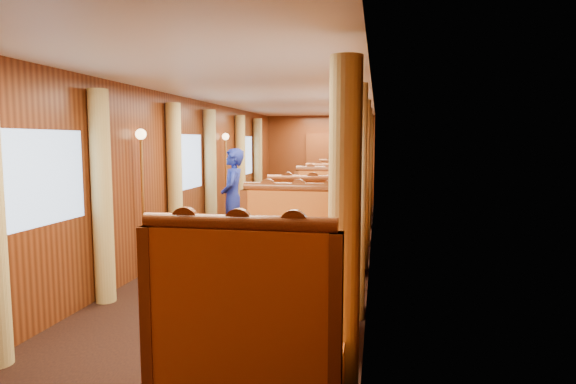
% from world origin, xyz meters
% --- Properties ---
extents(floor, '(3.00, 12.00, 0.01)m').
position_xyz_m(floor, '(0.00, 0.00, 0.00)').
color(floor, black).
rests_on(floor, ground).
extents(ceiling, '(3.00, 12.00, 0.01)m').
position_xyz_m(ceiling, '(0.00, 0.00, 2.50)').
color(ceiling, silver).
rests_on(ceiling, wall_left).
extents(wall_far, '(3.00, 0.01, 2.50)m').
position_xyz_m(wall_far, '(0.00, 6.00, 1.25)').
color(wall_far, brown).
rests_on(wall_far, floor).
extents(wall_left, '(0.01, 12.00, 2.50)m').
position_xyz_m(wall_left, '(-1.50, 0.00, 1.25)').
color(wall_left, brown).
rests_on(wall_left, floor).
extents(wall_right, '(0.01, 12.00, 2.50)m').
position_xyz_m(wall_right, '(1.50, 0.00, 1.25)').
color(wall_right, brown).
rests_on(wall_right, floor).
extents(doorway_far, '(0.80, 0.04, 2.00)m').
position_xyz_m(doorway_far, '(0.00, 5.97, 1.00)').
color(doorway_far, brown).
rests_on(doorway_far, floor).
extents(table_near, '(1.05, 0.72, 0.75)m').
position_xyz_m(table_near, '(0.75, -3.50, 0.38)').
color(table_near, white).
rests_on(table_near, floor).
extents(banquette_near_fwd, '(1.30, 0.55, 1.34)m').
position_xyz_m(banquette_near_fwd, '(0.75, -4.51, 0.42)').
color(banquette_near_fwd, '#AF3913').
rests_on(banquette_near_fwd, floor).
extents(banquette_near_aft, '(1.30, 0.55, 1.34)m').
position_xyz_m(banquette_near_aft, '(0.75, -2.49, 0.42)').
color(banquette_near_aft, '#AF3913').
rests_on(banquette_near_aft, floor).
extents(table_mid, '(1.05, 0.72, 0.75)m').
position_xyz_m(table_mid, '(0.75, 0.00, 0.38)').
color(table_mid, white).
rests_on(table_mid, floor).
extents(banquette_mid_fwd, '(1.30, 0.55, 1.34)m').
position_xyz_m(banquette_mid_fwd, '(0.75, -1.01, 0.42)').
color(banquette_mid_fwd, '#AF3913').
rests_on(banquette_mid_fwd, floor).
extents(banquette_mid_aft, '(1.30, 0.55, 1.34)m').
position_xyz_m(banquette_mid_aft, '(0.75, 1.01, 0.42)').
color(banquette_mid_aft, '#AF3913').
rests_on(banquette_mid_aft, floor).
extents(table_far, '(1.05, 0.72, 0.75)m').
position_xyz_m(table_far, '(0.75, 3.50, 0.38)').
color(table_far, white).
rests_on(table_far, floor).
extents(banquette_far_fwd, '(1.30, 0.55, 1.34)m').
position_xyz_m(banquette_far_fwd, '(0.75, 2.49, 0.42)').
color(banquette_far_fwd, '#AF3913').
rests_on(banquette_far_fwd, floor).
extents(banquette_far_aft, '(1.30, 0.55, 1.34)m').
position_xyz_m(banquette_far_aft, '(0.75, 4.51, 0.42)').
color(banquette_far_aft, '#AF3913').
rests_on(banquette_far_aft, floor).
extents(tea_tray, '(0.39, 0.32, 0.01)m').
position_xyz_m(tea_tray, '(0.63, -3.58, 0.76)').
color(tea_tray, silver).
rests_on(tea_tray, table_near).
extents(teapot_left, '(0.18, 0.15, 0.13)m').
position_xyz_m(teapot_left, '(0.55, -3.62, 0.81)').
color(teapot_left, silver).
rests_on(teapot_left, tea_tray).
extents(teapot_right, '(0.18, 0.14, 0.13)m').
position_xyz_m(teapot_right, '(0.73, -3.61, 0.82)').
color(teapot_right, silver).
rests_on(teapot_right, tea_tray).
extents(teapot_back, '(0.18, 0.15, 0.12)m').
position_xyz_m(teapot_back, '(0.68, -3.40, 0.81)').
color(teapot_back, silver).
rests_on(teapot_back, tea_tray).
extents(fruit_plate, '(0.21, 0.21, 0.05)m').
position_xyz_m(fruit_plate, '(1.02, -3.63, 0.77)').
color(fruit_plate, white).
rests_on(fruit_plate, table_near).
extents(cup_inboard, '(0.08, 0.08, 0.26)m').
position_xyz_m(cup_inboard, '(0.35, -3.37, 0.86)').
color(cup_inboard, white).
rests_on(cup_inboard, table_near).
extents(cup_outboard, '(0.08, 0.08, 0.26)m').
position_xyz_m(cup_outboard, '(0.48, -3.29, 0.86)').
color(cup_outboard, white).
rests_on(cup_outboard, table_near).
extents(rose_vase_mid, '(0.06, 0.06, 0.36)m').
position_xyz_m(rose_vase_mid, '(0.71, -0.04, 0.93)').
color(rose_vase_mid, silver).
rests_on(rose_vase_mid, table_mid).
extents(rose_vase_far, '(0.06, 0.06, 0.36)m').
position_xyz_m(rose_vase_far, '(0.75, 3.50, 0.93)').
color(rose_vase_far, silver).
rests_on(rose_vase_far, table_far).
extents(window_left_near, '(0.01, 1.20, 0.90)m').
position_xyz_m(window_left_near, '(-1.49, -3.50, 1.45)').
color(window_left_near, '#8AADDA').
rests_on(window_left_near, wall_left).
extents(curtain_left_near_b, '(0.22, 0.22, 2.35)m').
position_xyz_m(curtain_left_near_b, '(-1.38, -2.72, 1.18)').
color(curtain_left_near_b, '#DEC871').
rests_on(curtain_left_near_b, floor).
extents(window_right_near, '(0.01, 1.20, 0.90)m').
position_xyz_m(window_right_near, '(1.49, -3.50, 1.45)').
color(window_right_near, '#8AADDA').
rests_on(window_right_near, wall_right).
extents(curtain_right_near_a, '(0.22, 0.22, 2.35)m').
position_xyz_m(curtain_right_near_a, '(1.38, -4.28, 1.18)').
color(curtain_right_near_a, '#DEC871').
rests_on(curtain_right_near_a, floor).
extents(curtain_right_near_b, '(0.22, 0.22, 2.35)m').
position_xyz_m(curtain_right_near_b, '(1.38, -2.72, 1.18)').
color(curtain_right_near_b, '#DEC871').
rests_on(curtain_right_near_b, floor).
extents(window_left_mid, '(0.01, 1.20, 0.90)m').
position_xyz_m(window_left_mid, '(-1.49, 0.00, 1.45)').
color(window_left_mid, '#8AADDA').
rests_on(window_left_mid, wall_left).
extents(curtain_left_mid_a, '(0.22, 0.22, 2.35)m').
position_xyz_m(curtain_left_mid_a, '(-1.38, -0.78, 1.18)').
color(curtain_left_mid_a, '#DEC871').
rests_on(curtain_left_mid_a, floor).
extents(curtain_left_mid_b, '(0.22, 0.22, 2.35)m').
position_xyz_m(curtain_left_mid_b, '(-1.38, 0.78, 1.18)').
color(curtain_left_mid_b, '#DEC871').
rests_on(curtain_left_mid_b, floor).
extents(window_right_mid, '(0.01, 1.20, 0.90)m').
position_xyz_m(window_right_mid, '(1.49, 0.00, 1.45)').
color(window_right_mid, '#8AADDA').
rests_on(window_right_mid, wall_right).
extents(curtain_right_mid_a, '(0.22, 0.22, 2.35)m').
position_xyz_m(curtain_right_mid_a, '(1.38, -0.78, 1.18)').
color(curtain_right_mid_a, '#DEC871').
rests_on(curtain_right_mid_a, floor).
extents(curtain_right_mid_b, '(0.22, 0.22, 2.35)m').
position_xyz_m(curtain_right_mid_b, '(1.38, 0.78, 1.18)').
color(curtain_right_mid_b, '#DEC871').
rests_on(curtain_right_mid_b, floor).
extents(window_left_far, '(0.01, 1.20, 0.90)m').
position_xyz_m(window_left_far, '(-1.49, 3.50, 1.45)').
color(window_left_far, '#8AADDA').
rests_on(window_left_far, wall_left).
extents(curtain_left_far_a, '(0.22, 0.22, 2.35)m').
position_xyz_m(curtain_left_far_a, '(-1.38, 2.72, 1.18)').
color(curtain_left_far_a, '#DEC871').
rests_on(curtain_left_far_a, floor).
extents(curtain_left_far_b, '(0.22, 0.22, 2.35)m').
position_xyz_m(curtain_left_far_b, '(-1.38, 4.28, 1.18)').
color(curtain_left_far_b, '#DEC871').
rests_on(curtain_left_far_b, floor).
extents(window_right_far, '(0.01, 1.20, 0.90)m').
position_xyz_m(window_right_far, '(1.49, 3.50, 1.45)').
color(window_right_far, '#8AADDA').
rests_on(window_right_far, wall_right).
extents(curtain_right_far_a, '(0.22, 0.22, 2.35)m').
position_xyz_m(curtain_right_far_a, '(1.38, 2.72, 1.18)').
color(curtain_right_far_a, '#DEC871').
rests_on(curtain_right_far_a, floor).
extents(curtain_right_far_b, '(0.22, 0.22, 2.35)m').
position_xyz_m(curtain_right_far_b, '(1.38, 4.28, 1.18)').
color(curtain_right_far_b, '#DEC871').
rests_on(curtain_right_far_b, floor).
extents(sconce_left_fore, '(0.14, 0.14, 1.95)m').
position_xyz_m(sconce_left_fore, '(-1.40, -1.75, 1.38)').
color(sconce_left_fore, '#BF8C3F').
rests_on(sconce_left_fore, floor).
extents(sconce_right_fore, '(0.14, 0.14, 1.95)m').
position_xyz_m(sconce_right_fore, '(1.40, -1.75, 1.38)').
color(sconce_right_fore, '#BF8C3F').
rests_on(sconce_right_fore, floor).
extents(sconce_left_aft, '(0.14, 0.14, 1.95)m').
position_xyz_m(sconce_left_aft, '(-1.40, 1.75, 1.38)').
color(sconce_left_aft, '#BF8C3F').
rests_on(sconce_left_aft, floor).
extents(sconce_right_aft, '(0.14, 0.14, 1.95)m').
position_xyz_m(sconce_right_aft, '(1.40, 1.75, 1.38)').
color(sconce_right_aft, '#BF8C3F').
rests_on(sconce_right_aft, floor).
extents(steward, '(0.53, 0.68, 1.67)m').
position_xyz_m(steward, '(-0.80, 0.26, 0.83)').
color(steward, navy).
rests_on(steward, floor).
extents(passenger, '(0.40, 0.44, 0.76)m').
position_xyz_m(passenger, '(0.75, 0.79, 0.74)').
color(passenger, beige).
rests_on(passenger, banquette_mid_aft).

